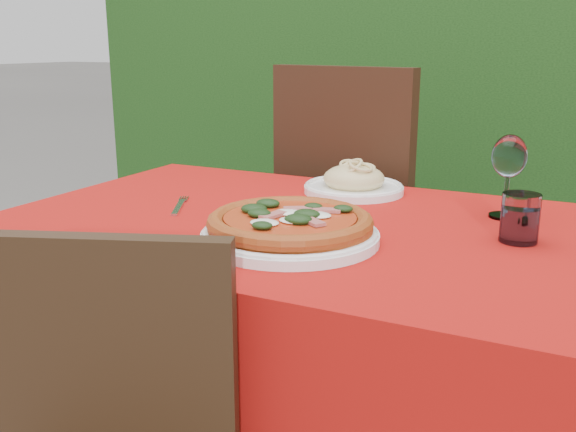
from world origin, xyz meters
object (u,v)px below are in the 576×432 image
at_px(chair_far, 359,208).
at_px(pizza_plate, 290,227).
at_px(water_glass, 520,220).
at_px(wine_glass, 509,160).
at_px(pasta_plate, 354,183).
at_px(fork, 179,207).

distance_m(chair_far, pizza_plate, 0.87).
bearing_deg(pizza_plate, water_glass, 25.88).
distance_m(pizza_plate, water_glass, 0.44).
bearing_deg(water_glass, wine_glass, 106.06).
bearing_deg(pasta_plate, pizza_plate, -85.27).
distance_m(pizza_plate, wine_glass, 0.52).
xyz_separation_m(pizza_plate, water_glass, (0.40, 0.19, 0.01)).
relative_size(water_glass, wine_glass, 0.52).
bearing_deg(pasta_plate, fork, -132.81).
xyz_separation_m(chair_far, fork, (-0.19, -0.72, 0.15)).
height_order(water_glass, wine_glass, wine_glass).
bearing_deg(pizza_plate, wine_glass, 46.76).
xyz_separation_m(water_glass, fork, (-0.75, -0.08, -0.04)).
relative_size(pizza_plate, wine_glass, 1.88).
distance_m(pizza_plate, fork, 0.37).
xyz_separation_m(chair_far, wine_glass, (0.51, -0.46, 0.27)).
xyz_separation_m(chair_far, water_glass, (0.56, -0.64, 0.19)).
bearing_deg(wine_glass, pizza_plate, -133.24).
relative_size(wine_glass, fork, 0.98).
relative_size(pizza_plate, pasta_plate, 1.35).
height_order(chair_far, pizza_plate, chair_far).
distance_m(water_glass, fork, 0.75).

